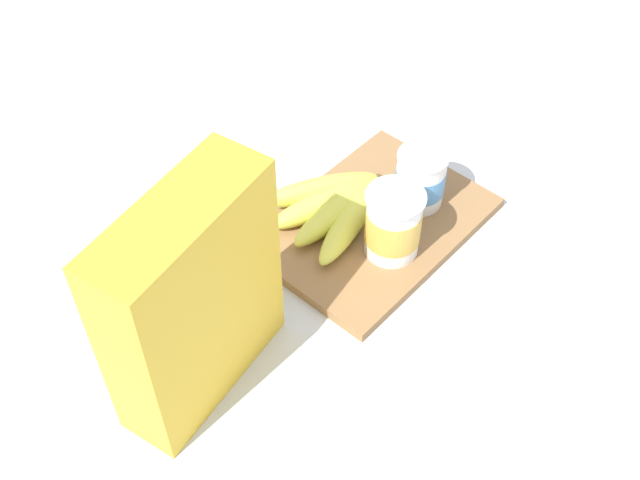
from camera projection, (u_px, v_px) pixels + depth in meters
The scene contains 6 objects.
ground_plane at pixel (373, 228), 1.07m from camera, with size 2.40×2.40×0.00m, color silver.
cutting_board at pixel (373, 225), 1.07m from camera, with size 0.30×0.21×0.01m, color olive.
cereal_box at pixel (194, 302), 0.82m from camera, with size 0.21×0.07×0.27m, color yellow.
yogurt_cup_front at pixel (420, 179), 1.06m from camera, with size 0.07×0.07×0.08m.
yogurt_cup_back at pixel (393, 224), 0.99m from camera, with size 0.07×0.07×0.10m.
banana_bunch at pixel (334, 205), 1.06m from camera, with size 0.18×0.16×0.04m.
Camera 1 is at (0.59, 0.43, 0.79)m, focal length 45.07 mm.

